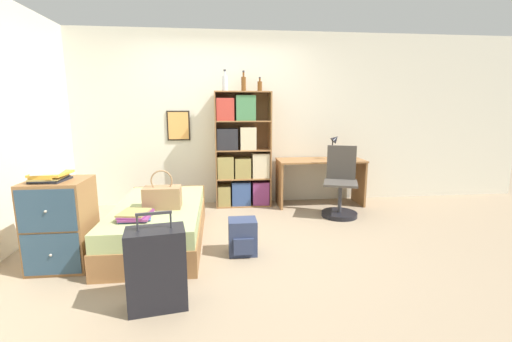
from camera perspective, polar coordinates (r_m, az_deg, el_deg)
The scene contains 17 objects.
ground_plane at distance 4.01m, azimuth -5.67°, elevation -11.19°, with size 14.00×14.00×0.00m, color gray.
wall_back at distance 5.31m, azimuth -6.17°, elevation 8.54°, with size 10.00×0.09×2.60m.
wall_left at distance 4.31m, azimuth -36.69°, elevation 6.05°, with size 0.06×10.00×2.60m.
bed at distance 4.01m, azimuth -15.77°, elevation -8.32°, with size 0.93×1.81×0.43m.
handbag at distance 3.76m, azimuth -15.34°, elevation -4.16°, with size 0.39×0.22×0.41m.
book_stack_on_bed at distance 3.51m, azimuth -19.44°, elevation -6.94°, with size 0.34×0.36×0.07m.
suitcase at distance 2.74m, azimuth -16.19°, elevation -15.32°, with size 0.46×0.32×0.74m.
dresser at distance 3.70m, azimuth -29.71°, elevation -7.64°, with size 0.52×0.51×0.83m.
magazine_pile_on_dresser at distance 3.57m, azimuth -31.10°, elevation -0.72°, with size 0.30×0.32×0.09m.
bookcase at distance 5.14m, azimuth -2.47°, elevation 2.71°, with size 0.83×0.34×1.71m.
bottle_green at distance 5.06m, azimuth -5.21°, elevation 14.42°, with size 0.08×0.08×0.30m.
bottle_brown at distance 5.15m, azimuth -2.09°, elevation 14.37°, with size 0.07×0.07×0.29m.
bottle_clear at distance 5.18m, azimuth 0.63°, elevation 13.98°, with size 0.07×0.07×0.21m.
desk at distance 5.31m, azimuth 10.62°, elevation -0.25°, with size 1.30×0.54×0.70m.
desk_lamp at distance 5.34m, azimuth 12.97°, elevation 4.64°, with size 0.19×0.14×0.39m.
desk_chair at distance 4.87m, azimuth 13.83°, elevation -3.68°, with size 0.56×0.56×0.96m.
backpack at distance 3.56m, azimuth -2.24°, elevation -10.92°, with size 0.28×0.27×0.36m.
Camera 1 is at (-0.02, -3.72, 1.49)m, focal length 24.00 mm.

